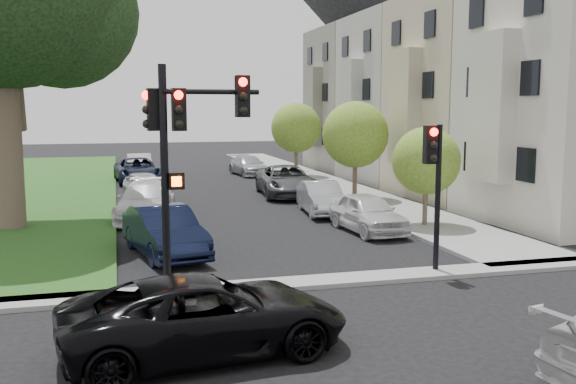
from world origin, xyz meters
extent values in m
plane|color=black|center=(0.00, 0.00, 0.00)|extent=(140.00, 140.00, 0.00)
cube|color=#1F4C1A|center=(-9.00, 24.00, 0.06)|extent=(8.00, 44.00, 0.12)
cube|color=slate|center=(6.75, 24.00, 0.06)|extent=(3.50, 44.00, 0.12)
cube|color=slate|center=(0.00, 2.00, 0.06)|extent=(60.00, 1.00, 0.12)
cube|color=beige|center=(8.65, 8.00, 4.50)|extent=(0.70, 2.20, 5.50)
cube|color=black|center=(8.95, 8.00, 5.50)|extent=(0.08, 3.60, 6.00)
cube|color=#9F9286|center=(12.50, 15.50, 5.00)|extent=(7.00, 7.40, 10.00)
cube|color=#9F9286|center=(8.65, 15.50, 4.50)|extent=(0.70, 2.20, 5.50)
cube|color=black|center=(8.95, 15.50, 5.50)|extent=(0.08, 3.60, 6.00)
cube|color=beige|center=(12.50, 23.00, 5.00)|extent=(7.00, 7.40, 10.00)
cube|color=beige|center=(8.65, 23.00, 4.50)|extent=(0.70, 2.20, 5.50)
cube|color=black|center=(8.95, 23.00, 5.50)|extent=(0.08, 3.60, 6.00)
cube|color=slate|center=(12.50, 30.50, 5.00)|extent=(7.00, 7.40, 10.00)
cube|color=slate|center=(8.65, 30.50, 4.50)|extent=(0.70, 2.20, 5.50)
cube|color=black|center=(8.95, 30.50, 5.50)|extent=(0.08, 3.60, 6.00)
cylinder|color=brown|center=(-8.68, 11.83, 3.58)|extent=(0.98, 0.98, 7.15)
sphere|color=black|center=(-6.71, 12.72, 8.05)|extent=(5.72, 5.72, 5.72)
cylinder|color=brown|center=(6.20, 8.31, 0.90)|extent=(0.18, 0.18, 1.81)
sphere|color=#427819|center=(6.20, 8.31, 2.53)|extent=(2.53, 2.53, 2.53)
cylinder|color=brown|center=(6.20, 15.65, 1.14)|extent=(0.23, 0.23, 2.28)
sphere|color=#427819|center=(6.20, 15.65, 3.20)|extent=(3.20, 3.20, 3.20)
cylinder|color=brown|center=(6.20, 26.16, 1.14)|extent=(0.23, 0.23, 2.28)
sphere|color=#427819|center=(6.20, 26.16, 3.19)|extent=(3.19, 3.19, 3.19)
cylinder|color=black|center=(-3.80, 2.20, 2.75)|extent=(0.21, 0.21, 5.51)
cylinder|color=black|center=(-2.63, 2.20, 4.87)|extent=(2.33, 0.34, 0.13)
cube|color=black|center=(-3.43, 2.20, 4.45)|extent=(0.34, 0.30, 1.01)
cube|color=black|center=(-1.89, 2.20, 4.77)|extent=(0.34, 0.30, 1.01)
cube|color=black|center=(-4.01, 2.46, 4.45)|extent=(0.30, 0.34, 1.01)
sphere|color=#FF0C05|center=(-3.43, 2.04, 4.79)|extent=(0.21, 0.21, 0.21)
sphere|color=black|center=(-3.43, 2.04, 4.11)|extent=(0.21, 0.21, 0.21)
cube|color=black|center=(-3.54, 2.20, 2.75)|extent=(0.39, 0.30, 0.40)
cube|color=#FF5905|center=(-3.54, 2.05, 2.75)|extent=(0.23, 0.03, 0.23)
cylinder|color=black|center=(3.43, 2.20, 2.02)|extent=(0.16, 0.16, 4.05)
cube|color=black|center=(3.16, 2.20, 3.52)|extent=(0.34, 0.31, 1.01)
sphere|color=#FF0C05|center=(3.16, 2.04, 3.86)|extent=(0.21, 0.21, 0.21)
imported|color=black|center=(-3.42, -1.93, 0.73)|extent=(5.52, 3.07, 1.46)
imported|color=silver|center=(3.82, 8.11, 0.71)|extent=(1.94, 4.25, 1.42)
imported|color=#999BA0|center=(3.43, 12.33, 0.68)|extent=(1.85, 4.27, 1.37)
imported|color=#3F4247|center=(3.41, 18.05, 0.78)|extent=(3.03, 5.78, 1.55)
imported|color=#999BA0|center=(3.57, 28.41, 0.64)|extent=(2.33, 4.61, 1.28)
imported|color=black|center=(-3.56, 6.23, 0.75)|extent=(2.50, 4.79, 1.50)
imported|color=silver|center=(-3.83, 12.87, 0.75)|extent=(2.85, 5.44, 1.50)
imported|color=#999BA0|center=(-3.64, 18.28, 0.70)|extent=(2.27, 4.29, 1.39)
imported|color=black|center=(-3.70, 25.89, 0.75)|extent=(2.89, 5.54, 1.49)
imported|color=silver|center=(-3.47, 29.75, 0.72)|extent=(1.55, 4.37, 1.44)
camera|label=1|loc=(-4.89, -13.25, 4.52)|focal=40.00mm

